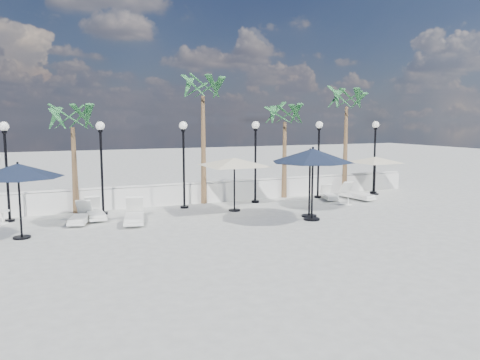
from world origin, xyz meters
name	(u,v)px	position (x,y,z in m)	size (l,w,h in m)	color
ground	(244,243)	(0.00, 0.00, 0.00)	(100.00, 100.00, 0.00)	#969792
balustrade	(178,194)	(0.00, 7.50, 0.47)	(26.00, 0.30, 1.01)	silver
lamppost_1	(6,157)	(-7.00, 6.50, 2.49)	(0.36, 0.36, 3.84)	black
lamppost_2	(101,155)	(-3.50, 6.50, 2.49)	(0.36, 0.36, 3.84)	black
lamppost_3	(184,152)	(0.00, 6.50, 2.49)	(0.36, 0.36, 3.84)	black
lamppost_4	(255,150)	(3.50, 6.50, 2.49)	(0.36, 0.36, 3.84)	black
lamppost_5	(319,148)	(7.00, 6.50, 2.49)	(0.36, 0.36, 3.84)	black
lamppost_6	(375,147)	(10.50, 6.50, 2.49)	(0.36, 0.36, 3.84)	black
palm_1	(73,123)	(-4.50, 7.30, 3.75)	(2.60, 2.60, 4.70)	brown
palm_2	(203,93)	(1.20, 7.30, 5.12)	(2.60, 2.60, 6.10)	brown
palm_3	(285,119)	(5.50, 7.30, 3.95)	(2.60, 2.60, 4.90)	brown
palm_4	(347,104)	(9.20, 7.30, 4.73)	(2.60, 2.60, 5.70)	brown
lounger_2	(81,217)	(-4.52, 5.10, 0.24)	(1.12, 1.97, 0.70)	silver
lounger_3	(134,216)	(-2.64, 4.31, 0.27)	(1.16, 2.27, 0.81)	silver
lounger_4	(95,213)	(-3.93, 5.67, 0.25)	(0.69, 1.98, 0.74)	silver
lounger_5	(329,195)	(7.22, 5.81, 0.21)	(1.09, 1.76, 0.63)	silver
lounger_6	(355,193)	(8.87, 5.91, 0.22)	(0.59, 1.75, 0.65)	silver
lounger_7	(357,195)	(8.44, 5.24, 0.25)	(0.92, 2.03, 0.73)	silver
side_table_1	(2,216)	(-7.23, 6.20, 0.31)	(0.52, 0.52, 0.51)	silver
side_table_2	(348,199)	(7.17, 4.22, 0.27)	(0.46, 0.46, 0.45)	silver
parasol_navy_left	(18,171)	(-6.52, 3.49, 2.25)	(2.89, 2.89, 2.55)	black
parasol_navy_mid	(310,157)	(4.10, 2.68, 2.44)	(3.10, 3.10, 2.78)	black
parasol_navy_right	(313,156)	(3.85, 2.10, 2.53)	(3.21, 3.21, 2.88)	black
parasol_cream_sq_a	(234,158)	(1.79, 5.02, 2.29)	(5.03, 5.03, 2.47)	black
parasol_cream_sq_b	(376,157)	(10.33, 6.20, 1.98)	(4.27, 4.27, 2.14)	black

